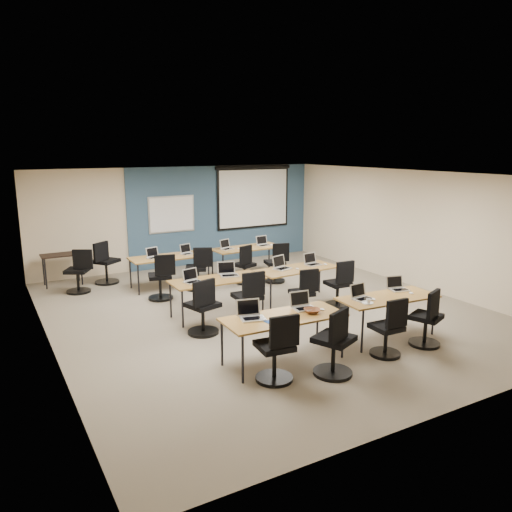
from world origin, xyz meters
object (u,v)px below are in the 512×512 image
laptop_11 (263,243)px  whiteboard (172,214)px  laptop_5 (228,272)px  laptop_8 (153,255)px  training_table_mid_left (217,281)px  task_chair_5 (249,302)px  training_table_front_right (388,299)px  task_chair_1 (335,348)px  task_chair_7 (339,288)px  spare_chair_b (79,275)px  laptop_10 (226,247)px  spare_chair_a (105,266)px  training_table_front_left (284,319)px  laptop_7 (312,262)px  laptop_1 (303,304)px  laptop_9 (187,252)px  task_chair_9 (198,272)px  utility_table (61,258)px  task_chair_3 (427,323)px  task_chair_4 (203,311)px  task_chair_2 (389,332)px  laptop_4 (192,279)px  task_chair_0 (277,353)px  task_chair_6 (304,296)px  training_table_mid_right (297,270)px  projector_screen (254,194)px  task_chair_10 (245,268)px  laptop_3 (398,287)px  laptop_2 (361,295)px  laptop_6 (281,266)px  task_chair_8 (161,281)px  training_table_back_right (247,249)px  training_table_back_left (169,258)px

laptop_11 → whiteboard: bearing=131.2°
laptop_5 → laptop_8: bearing=125.0°
training_table_mid_left → task_chair_5: (0.30, -0.73, -0.26)m
training_table_front_right → task_chair_1: task_chair_1 is taller
laptop_8 → laptop_5: bearing=-86.5°
task_chair_7 → spare_chair_b: (-4.45, 3.66, 0.01)m
laptop_10 → laptop_5: bearing=-134.0°
training_table_mid_left → spare_chair_a: 3.66m
training_table_front_left → laptop_7: size_ratio=5.76×
laptop_1 → laptop_9: bearing=96.9°
task_chair_9 → task_chair_5: bearing=-66.6°
laptop_5 → utility_table: (-2.58, 3.65, -0.14)m
task_chair_3 → task_chair_4: bearing=120.6°
task_chair_2 → laptop_4: (-2.00, 3.13, 0.39)m
training_table_front_right → laptop_10: bearing=101.2°
laptop_4 → spare_chair_a: (-0.86, 3.35, -0.36)m
whiteboard → training_table_front_left: bearing=-95.8°
task_chair_0 → task_chair_6: (1.91, 2.11, -0.03)m
training_table_mid_right → laptop_9: (-1.49, 2.45, 0.10)m
spare_chair_a → projector_screen: bearing=-26.1°
task_chair_7 → training_table_mid_right: bearing=131.9°
task_chair_4 → spare_chair_b: size_ratio=1.02×
task_chair_5 → task_chair_10: task_chair_5 is taller
laptop_3 → task_chair_6: bearing=141.8°
task_chair_4 → laptop_10: (2.06, 3.28, 0.36)m
task_chair_2 → spare_chair_a: spare_chair_a is taller
spare_chair_a → laptop_8: bearing=-84.6°
training_table_front_right → task_chair_7: task_chair_7 is taller
task_chair_10 → utility_table: bearing=133.2°
laptop_2 → task_chair_2: laptop_2 is taller
task_chair_2 → utility_table: size_ratio=1.06×
laptop_6 → task_chair_1: bearing=-126.1°
task_chair_5 → task_chair_8: (-0.91, 2.24, -0.00)m
training_table_front_left → task_chair_9: bearing=86.6°
task_chair_9 → task_chair_0: bearing=-75.1°
task_chair_6 → laptop_8: 3.80m
training_table_front_right → task_chair_3: size_ratio=1.75×
laptop_7 → laptop_11: bearing=80.3°
task_chair_1 → task_chair_2: bearing=-16.6°
training_table_back_right → laptop_8: size_ratio=5.77×
task_chair_8 → laptop_6: bearing=-19.4°
task_chair_4 → spare_chair_b: 3.97m
task_chair_8 → laptop_11: task_chair_8 is taller
task_chair_0 → laptop_8: 5.37m
projector_screen → training_table_front_left: projector_screen is taller
laptop_6 → laptop_8: (-2.00, 2.30, -0.01)m
task_chair_0 → training_table_front_left: bearing=56.1°
task_chair_3 → laptop_11: 5.53m
laptop_10 → laptop_11: 1.03m
training_table_mid_left → training_table_back_left: same height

